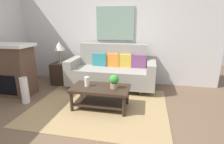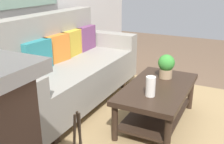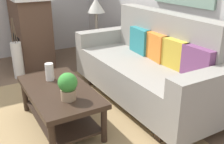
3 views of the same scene
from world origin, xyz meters
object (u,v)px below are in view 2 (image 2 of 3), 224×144
(coffee_table, at_px, (157,96))
(tabletop_vase, at_px, (151,86))
(couch, at_px, (66,70))
(throw_pillow_mustard, at_px, (72,43))
(throw_pillow_teal, at_px, (37,56))
(throw_pillow_orange, at_px, (56,49))
(throw_pillow_plum, at_px, (86,38))
(potted_plant_tabletop, at_px, (166,65))

(coffee_table, distance_m, tabletop_vase, 0.34)
(couch, distance_m, throw_pillow_mustard, 0.43)
(throw_pillow_mustard, xyz_separation_m, tabletop_vase, (-0.57, -1.26, -0.16))
(throw_pillow_teal, relative_size, throw_pillow_orange, 1.00)
(throw_pillow_orange, relative_size, throw_pillow_plum, 1.00)
(throw_pillow_plum, height_order, coffee_table, throw_pillow_plum)
(couch, xyz_separation_m, throw_pillow_orange, (0.00, 0.13, 0.25))
(throw_pillow_teal, height_order, tabletop_vase, throw_pillow_teal)
(tabletop_vase, bearing_deg, throw_pillow_orange, 79.29)
(tabletop_vase, height_order, potted_plant_tabletop, potted_plant_tabletop)
(couch, xyz_separation_m, throw_pillow_mustard, (0.33, 0.13, 0.25))
(couch, relative_size, tabletop_vase, 11.29)
(throw_pillow_mustard, bearing_deg, couch, -158.92)
(throw_pillow_mustard, bearing_deg, throw_pillow_plum, 0.00)
(coffee_table, bearing_deg, throw_pillow_plum, 63.27)
(throw_pillow_orange, xyz_separation_m, throw_pillow_plum, (0.66, 0.00, 0.00))
(couch, height_order, tabletop_vase, couch)
(throw_pillow_teal, bearing_deg, throw_pillow_mustard, 0.00)
(throw_pillow_plum, distance_m, coffee_table, 1.45)
(throw_pillow_mustard, bearing_deg, tabletop_vase, -114.22)
(throw_pillow_orange, height_order, throw_pillow_plum, same)
(coffee_table, bearing_deg, throw_pillow_mustard, 76.40)
(throw_pillow_orange, bearing_deg, throw_pillow_mustard, 0.00)
(throw_pillow_mustard, distance_m, coffee_table, 1.34)
(couch, bearing_deg, potted_plant_tabletop, -75.50)
(throw_pillow_mustard, relative_size, potted_plant_tabletop, 1.37)
(throw_pillow_mustard, relative_size, tabletop_vase, 1.91)
(couch, height_order, throw_pillow_teal, couch)
(throw_pillow_plum, relative_size, potted_plant_tabletop, 1.37)
(throw_pillow_teal, relative_size, potted_plant_tabletop, 1.37)
(throw_pillow_plum, xyz_separation_m, potted_plant_tabletop, (-0.36, -1.25, -0.11))
(coffee_table, bearing_deg, throw_pillow_orange, 91.13)
(couch, distance_m, throw_pillow_plum, 0.71)
(couch, bearing_deg, throw_pillow_orange, 90.00)
(couch, height_order, coffee_table, couch)
(potted_plant_tabletop, bearing_deg, couch, 104.50)
(potted_plant_tabletop, bearing_deg, throw_pillow_orange, 103.09)
(throw_pillow_orange, relative_size, coffee_table, 0.33)
(coffee_table, bearing_deg, couch, 91.26)
(couch, bearing_deg, throw_pillow_plum, 10.91)
(throw_pillow_teal, distance_m, throw_pillow_plum, 0.98)
(potted_plant_tabletop, bearing_deg, throw_pillow_mustard, 88.31)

